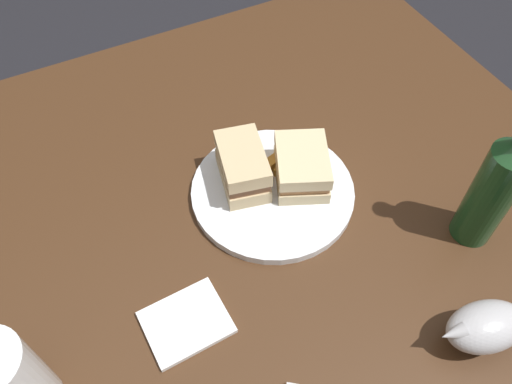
% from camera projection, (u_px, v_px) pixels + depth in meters
% --- Properties ---
extents(ground_plane, '(6.00, 6.00, 0.00)m').
position_uv_depth(ground_plane, '(246.00, 364.00, 1.37)').
color(ground_plane, black).
extents(dining_table, '(1.17, 0.98, 0.71)m').
position_uv_depth(dining_table, '(243.00, 308.00, 1.09)').
color(dining_table, '#422816').
rests_on(dining_table, ground).
extents(plate, '(0.26, 0.26, 0.01)m').
position_uv_depth(plate, '(273.00, 192.00, 0.82)').
color(plate, white).
rests_on(plate, dining_table).
extents(sandwich_half_left, '(0.12, 0.13, 0.06)m').
position_uv_depth(sandwich_half_left, '(302.00, 167.00, 0.81)').
color(sandwich_half_left, beige).
rests_on(sandwich_half_left, plate).
extents(sandwich_half_right, '(0.09, 0.12, 0.07)m').
position_uv_depth(sandwich_half_right, '(243.00, 167.00, 0.80)').
color(sandwich_half_right, '#CCB284').
rests_on(sandwich_half_right, plate).
extents(potato_wedge_front, '(0.06, 0.03, 0.02)m').
position_uv_depth(potato_wedge_front, '(268.00, 167.00, 0.83)').
color(potato_wedge_front, gold).
rests_on(potato_wedge_front, plate).
extents(potato_wedge_middle, '(0.03, 0.05, 0.02)m').
position_uv_depth(potato_wedge_middle, '(256.00, 176.00, 0.83)').
color(potato_wedge_middle, '#AD702D').
rests_on(potato_wedge_middle, plate).
extents(potato_wedge_back, '(0.05, 0.02, 0.02)m').
position_uv_depth(potato_wedge_back, '(248.00, 156.00, 0.85)').
color(potato_wedge_back, '#B77F33').
rests_on(potato_wedge_back, plate).
extents(potato_wedge_left_edge, '(0.04, 0.05, 0.02)m').
position_uv_depth(potato_wedge_left_edge, '(288.00, 173.00, 0.83)').
color(potato_wedge_left_edge, '#B77F33').
rests_on(potato_wedge_left_edge, plate).
extents(gravy_boat, '(0.13, 0.09, 0.07)m').
position_uv_depth(gravy_boat, '(485.00, 327.00, 0.65)').
color(gravy_boat, '#B7B7BC').
rests_on(gravy_boat, dining_table).
extents(cider_bottle, '(0.06, 0.06, 0.27)m').
position_uv_depth(cider_bottle, '(495.00, 188.00, 0.70)').
color(cider_bottle, '#19421E').
rests_on(cider_bottle, dining_table).
extents(napkin, '(0.11, 0.09, 0.01)m').
position_uv_depth(napkin, '(186.00, 322.00, 0.69)').
color(napkin, white).
rests_on(napkin, dining_table).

